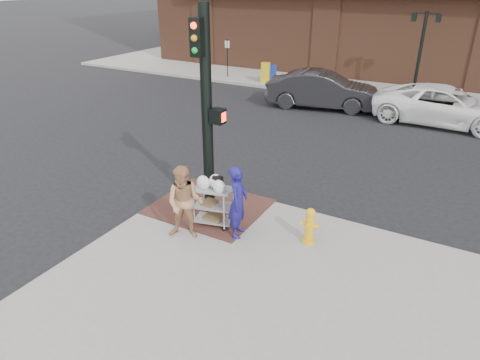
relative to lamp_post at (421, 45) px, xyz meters
The scene contains 13 objects.
ground 16.34m from the lamp_post, 97.13° to the right, with size 220.00×220.00×0.00m, color black.
brick_curb_ramp 15.52m from the lamp_post, 99.77° to the right, with size 2.80×2.40×0.01m, color #492522.
lamp_post is the anchor object (origin of this frame).
parking_sign 10.64m from the lamp_post, behind, with size 0.05×0.05×2.20m, color black.
traffic_signal_pole 15.43m from the lamp_post, 99.24° to the right, with size 0.61×0.51×5.00m.
woman_blue 16.01m from the lamp_post, 94.58° to the right, with size 0.63×0.41×1.73m, color navy.
pedestrian_tan 16.76m from the lamp_post, 97.85° to the right, with size 0.85×0.66×1.75m, color tan.
sedan_dark 5.66m from the lamp_post, 129.77° to the right, with size 1.79×5.14×1.69m, color black.
minivan_white 4.76m from the lamp_post, 65.57° to the right, with size 2.60×5.64×1.57m, color white.
utility_cart 15.98m from the lamp_post, 97.37° to the right, with size 1.02×0.73×1.27m.
fire_hydrant 15.52m from the lamp_post, 88.94° to the right, with size 0.41×0.29×0.87m.
newsbox_yellow 8.18m from the lamp_post, behind, with size 0.46×0.42×1.10m, color gold.
newsbox_blue 7.90m from the lamp_post, behind, with size 0.38×0.34×0.90m, color #172B9B.
Camera 1 is at (4.95, -7.27, 5.61)m, focal length 32.00 mm.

